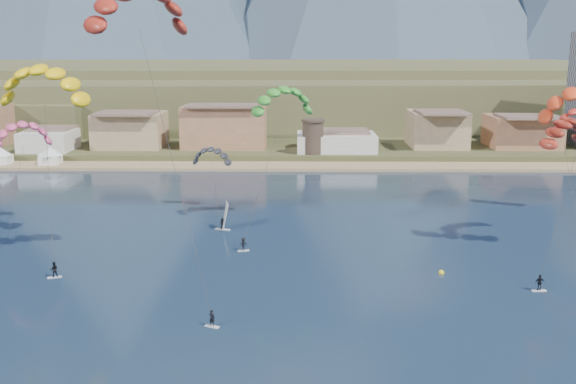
{
  "coord_description": "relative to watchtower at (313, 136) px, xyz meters",
  "views": [
    {
      "loc": [
        1.26,
        -54.59,
        28.8
      ],
      "look_at": [
        0.0,
        32.0,
        10.0
      ],
      "focal_mm": 42.66,
      "sensor_mm": 36.0,
      "label": 1
    }
  ],
  "objects": [
    {
      "name": "town",
      "position": [
        -45.0,
        8.0,
        1.63
      ],
      "size": [
        400.0,
        24.0,
        12.0
      ],
      "color": "silver",
      "rests_on": "ground"
    },
    {
      "name": "ground",
      "position": [
        -5.0,
        -114.0,
        -6.37
      ],
      "size": [
        2400.0,
        2400.0,
        0.0
      ],
      "primitive_type": "plane",
      "color": "black",
      "rests_on": "ground"
    },
    {
      "name": "kitesurfer_red",
      "position": [
        -22.1,
        -87.78,
        27.14
      ],
      "size": [
        17.05,
        21.06,
        38.0
      ],
      "color": "silver",
      "rests_on": "ground"
    },
    {
      "name": "distant_kite_red",
      "position": [
        34.65,
        -70.42,
        10.75
      ],
      "size": [
        10.0,
        8.93,
        20.2
      ],
      "color": "#262626",
      "rests_on": "ground"
    },
    {
      "name": "foothills",
      "position": [
        17.39,
        118.47,
        2.71
      ],
      "size": [
        940.0,
        210.0,
        18.0
      ],
      "color": "brown",
      "rests_on": "ground"
    },
    {
      "name": "watchtower",
      "position": [
        0.0,
        0.0,
        0.0
      ],
      "size": [
        5.82,
        5.82,
        8.6
      ],
      "color": "#47382D",
      "rests_on": "ground"
    },
    {
      "name": "windsurfer",
      "position": [
        -15.48,
        -64.2,
        -4.97
      ],
      "size": [
        2.63,
        2.83,
        4.4
      ],
      "color": "silver",
      "rests_on": "ground"
    },
    {
      "name": "kitesurfer_green",
      "position": [
        -6.13,
        -61.48,
        14.26
      ],
      "size": [
        11.83,
        18.83,
        25.09
      ],
      "color": "silver",
      "rests_on": "ground"
    },
    {
      "name": "buoy",
      "position": [
        14.71,
        -84.99,
        -6.24
      ],
      "size": [
        0.75,
        0.75,
        0.75
      ],
      "color": "yellow",
      "rests_on": "ground"
    },
    {
      "name": "beach",
      "position": [
        -5.0,
        -8.0,
        -6.12
      ],
      "size": [
        2200.0,
        12.0,
        0.9
      ],
      "color": "tan",
      "rests_on": "ground"
    },
    {
      "name": "land",
      "position": [
        -5.0,
        446.0,
        -6.37
      ],
      "size": [
        2200.0,
        900.0,
        4.0
      ],
      "color": "brown",
      "rests_on": "ground"
    },
    {
      "name": "kitesurfer_yellow",
      "position": [
        -39.34,
        -72.79,
        17.59
      ],
      "size": [
        13.9,
        18.41,
        28.71
      ],
      "color": "silver",
      "rests_on": "ground"
    },
    {
      "name": "distant_kite_pink",
      "position": [
        -46.69,
        -63.2,
        9.37
      ],
      "size": [
        9.69,
        7.91,
        18.77
      ],
      "color": "#262626",
      "rests_on": "ground"
    },
    {
      "name": "distant_kite_dark",
      "position": [
        -18.95,
        -49.76,
        3.64
      ],
      "size": [
        7.72,
        6.08,
        13.17
      ],
      "color": "#262626",
      "rests_on": "ground"
    }
  ]
}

